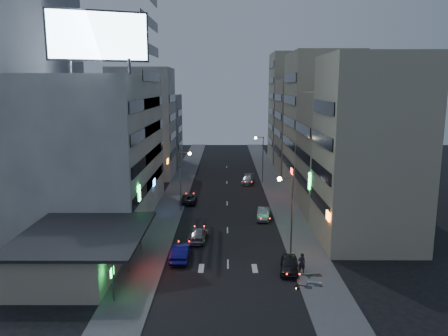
{
  "coord_description": "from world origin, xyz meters",
  "views": [
    {
      "loc": [
        -0.23,
        -35.28,
        16.75
      ],
      "look_at": [
        -0.43,
        19.63,
        6.42
      ],
      "focal_mm": 35.0,
      "sensor_mm": 36.0,
      "label": 1
    }
  ],
  "objects_px": {
    "parked_car_right_far": "(248,180)",
    "scooter_black_a": "(313,281)",
    "scooter_blue": "(323,278)",
    "parked_car_right_mid": "(263,214)",
    "person": "(302,263)",
    "road_car_blue": "(181,252)",
    "scooter_black_b": "(321,268)",
    "scooter_silver_b": "(313,268)",
    "scooter_silver_a": "(322,277)",
    "road_car_silver": "(198,235)",
    "parked_car_right_near": "(289,265)",
    "parked_car_left": "(189,198)"
  },
  "relations": [
    {
      "from": "scooter_silver_a",
      "to": "scooter_blue",
      "type": "distance_m",
      "value": 0.35
    },
    {
      "from": "parked_car_left",
      "to": "scooter_black_b",
      "type": "relative_size",
      "value": 2.45
    },
    {
      "from": "parked_car_right_mid",
      "to": "road_car_silver",
      "type": "relative_size",
      "value": 0.91
    },
    {
      "from": "parked_car_right_mid",
      "to": "scooter_black_b",
      "type": "xyz_separation_m",
      "value": [
        3.69,
        -16.83,
        0.01
      ]
    },
    {
      "from": "parked_car_right_far",
      "to": "scooter_black_a",
      "type": "height_order",
      "value": "parked_car_right_far"
    },
    {
      "from": "parked_car_right_far",
      "to": "scooter_silver_a",
      "type": "height_order",
      "value": "parked_car_right_far"
    },
    {
      "from": "scooter_silver_b",
      "to": "scooter_silver_a",
      "type": "bearing_deg",
      "value": -156.76
    },
    {
      "from": "parked_car_right_mid",
      "to": "scooter_silver_b",
      "type": "xyz_separation_m",
      "value": [
        3.01,
        -16.89,
        0.01
      ]
    },
    {
      "from": "person",
      "to": "scooter_blue",
      "type": "bearing_deg",
      "value": 110.84
    },
    {
      "from": "scooter_blue",
      "to": "parked_car_right_mid",
      "type": "bearing_deg",
      "value": 24.04
    },
    {
      "from": "parked_car_right_near",
      "to": "scooter_blue",
      "type": "bearing_deg",
      "value": -41.54
    },
    {
      "from": "scooter_black_b",
      "to": "scooter_silver_b",
      "type": "relative_size",
      "value": 1.0
    },
    {
      "from": "road_car_blue",
      "to": "scooter_black_a",
      "type": "distance_m",
      "value": 13.21
    },
    {
      "from": "parked_car_right_mid",
      "to": "road_car_silver",
      "type": "distance_m",
      "value": 11.15
    },
    {
      "from": "scooter_black_a",
      "to": "parked_car_left",
      "type": "bearing_deg",
      "value": 46.19
    },
    {
      "from": "parked_car_left",
      "to": "scooter_silver_a",
      "type": "relative_size",
      "value": 2.68
    },
    {
      "from": "parked_car_right_far",
      "to": "road_car_silver",
      "type": "relative_size",
      "value": 1.02
    },
    {
      "from": "scooter_silver_b",
      "to": "person",
      "type": "bearing_deg",
      "value": 79.54
    },
    {
      "from": "scooter_silver_a",
      "to": "scooter_black_b",
      "type": "distance_m",
      "value": 1.78
    },
    {
      "from": "scooter_silver_a",
      "to": "scooter_blue",
      "type": "relative_size",
      "value": 0.91
    },
    {
      "from": "scooter_black_b",
      "to": "scooter_blue",
      "type": "bearing_deg",
      "value": 166.94
    },
    {
      "from": "scooter_silver_a",
      "to": "parked_car_right_mid",
      "type": "bearing_deg",
      "value": 25.15
    },
    {
      "from": "parked_car_right_mid",
      "to": "road_car_blue",
      "type": "bearing_deg",
      "value": -117.38
    },
    {
      "from": "scooter_blue",
      "to": "scooter_black_b",
      "type": "bearing_deg",
      "value": 6.64
    },
    {
      "from": "road_car_silver",
      "to": "scooter_silver_a",
      "type": "bearing_deg",
      "value": 141.72
    },
    {
      "from": "parked_car_left",
      "to": "parked_car_right_near",
      "type": "bearing_deg",
      "value": 115.81
    },
    {
      "from": "parked_car_right_near",
      "to": "parked_car_right_far",
      "type": "relative_size",
      "value": 0.84
    },
    {
      "from": "road_car_silver",
      "to": "scooter_silver_a",
      "type": "xyz_separation_m",
      "value": [
        11.33,
        -10.7,
        -0.02
      ]
    },
    {
      "from": "person",
      "to": "scooter_silver_a",
      "type": "bearing_deg",
      "value": 115.46
    },
    {
      "from": "parked_car_right_far",
      "to": "person",
      "type": "relative_size",
      "value": 2.58
    },
    {
      "from": "scooter_black_b",
      "to": "scooter_silver_b",
      "type": "distance_m",
      "value": 0.69
    },
    {
      "from": "person",
      "to": "scooter_blue",
      "type": "distance_m",
      "value": 2.79
    },
    {
      "from": "parked_car_right_far",
      "to": "scooter_black_a",
      "type": "relative_size",
      "value": 2.71
    },
    {
      "from": "parked_car_right_far",
      "to": "scooter_silver_a",
      "type": "xyz_separation_m",
      "value": [
        4.44,
        -39.36,
        -0.03
      ]
    },
    {
      "from": "parked_car_right_mid",
      "to": "parked_car_right_far",
      "type": "distance_m",
      "value": 20.79
    },
    {
      "from": "road_car_blue",
      "to": "scooter_blue",
      "type": "xyz_separation_m",
      "value": [
        12.62,
        -5.68,
        -0.07
      ]
    },
    {
      "from": "parked_car_right_far",
      "to": "road_car_silver",
      "type": "height_order",
      "value": "parked_car_right_far"
    },
    {
      "from": "road_car_blue",
      "to": "scooter_silver_a",
      "type": "xyz_separation_m",
      "value": [
        12.65,
        -5.34,
        -0.13
      ]
    },
    {
      "from": "scooter_silver_a",
      "to": "scooter_black_b",
      "type": "xyz_separation_m",
      "value": [
        0.24,
        1.76,
        0.05
      ]
    },
    {
      "from": "parked_car_right_near",
      "to": "parked_car_right_mid",
      "type": "height_order",
      "value": "parked_car_right_mid"
    },
    {
      "from": "road_car_blue",
      "to": "scooter_black_b",
      "type": "height_order",
      "value": "road_car_blue"
    },
    {
      "from": "parked_car_left",
      "to": "road_car_blue",
      "type": "distance_m",
      "value": 21.13
    },
    {
      "from": "parked_car_right_near",
      "to": "parked_car_right_mid",
      "type": "xyz_separation_m",
      "value": [
        -0.98,
        16.09,
        0.02
      ]
    },
    {
      "from": "road_car_silver",
      "to": "scooter_black_a",
      "type": "bearing_deg",
      "value": 137.06
    },
    {
      "from": "parked_car_right_mid",
      "to": "scooter_silver_b",
      "type": "bearing_deg",
      "value": -72.54
    },
    {
      "from": "parked_car_right_mid",
      "to": "scooter_black_b",
      "type": "relative_size",
      "value": 2.21
    },
    {
      "from": "scooter_silver_a",
      "to": "scooter_silver_b",
      "type": "distance_m",
      "value": 1.76
    },
    {
      "from": "scooter_silver_b",
      "to": "parked_car_right_near",
      "type": "bearing_deg",
      "value": 77.08
    },
    {
      "from": "parked_car_left",
      "to": "scooter_silver_b",
      "type": "bearing_deg",
      "value": 118.89
    },
    {
      "from": "parked_car_right_far",
      "to": "person",
      "type": "height_order",
      "value": "person"
    }
  ]
}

